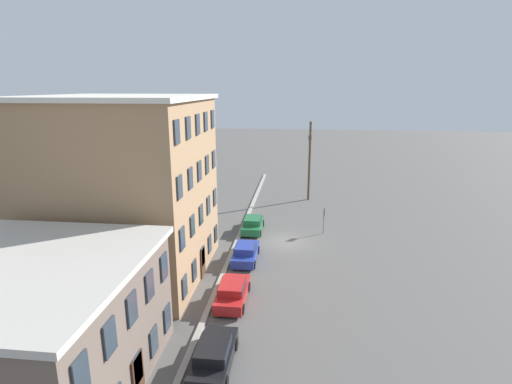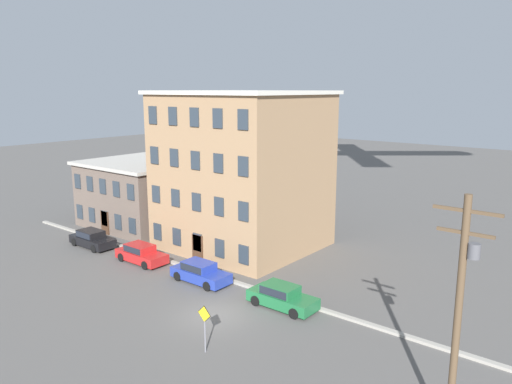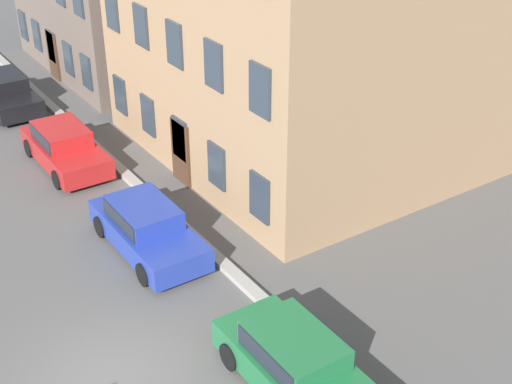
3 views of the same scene
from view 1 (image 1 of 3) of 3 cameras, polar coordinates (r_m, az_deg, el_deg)
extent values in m
plane|color=#565451|center=(36.74, 4.38, -7.12)|extent=(200.00, 200.00, 0.00)
cube|color=#9E998E|center=(37.11, -2.63, -6.73)|extent=(56.00, 0.36, 0.16)
cube|color=#66564C|center=(21.58, -29.75, -16.97)|extent=(10.24, 9.84, 6.06)
cube|color=#B7B2A8|center=(20.20, -30.91, -9.18)|extent=(10.74, 10.34, 0.30)
cube|color=#2D3842|center=(15.49, -23.74, -22.85)|extent=(0.90, 0.10, 1.40)
cube|color=#2D3842|center=(16.93, -20.16, -18.94)|extent=(0.90, 0.10, 1.40)
cube|color=#2D3842|center=(20.16, -16.58, -23.08)|extent=(0.90, 0.10, 1.40)
cube|color=#2D3842|center=(18.48, -17.29, -15.61)|extent=(0.90, 0.10, 1.40)
cube|color=#2D3842|center=(21.68, -14.39, -19.91)|extent=(0.90, 0.10, 1.40)
cube|color=#2D3842|center=(20.13, -14.95, -12.78)|extent=(0.90, 0.10, 1.40)
cube|color=#2D3842|center=(23.28, -12.56, -17.14)|extent=(0.90, 0.10, 1.40)
cube|color=#2D3842|center=(21.84, -13.01, -10.37)|extent=(0.90, 0.10, 1.40)
cube|color=#472D1E|center=(20.41, -16.49, -24.00)|extent=(1.10, 0.10, 2.20)
cube|color=#9E7A56|center=(30.29, -18.10, 0.16)|extent=(11.75, 10.88, 12.84)
cube|color=silver|center=(29.41, -19.14, 12.64)|extent=(12.25, 11.38, 0.30)
cube|color=#2D3842|center=(26.00, -10.16, -13.16)|extent=(0.90, 0.10, 1.40)
cube|color=#2D3842|center=(24.67, -10.50, -6.55)|extent=(0.90, 0.10, 1.40)
cube|color=#2D3842|center=(23.70, -10.86, 0.69)|extent=(0.90, 0.10, 1.40)
cube|color=#2D3842|center=(23.14, -11.25, 8.42)|extent=(0.90, 0.10, 1.40)
cube|color=#2D3842|center=(28.01, -8.80, -10.95)|extent=(0.90, 0.10, 1.40)
cube|color=#2D3842|center=(26.78, -9.07, -4.75)|extent=(0.90, 0.10, 1.40)
cube|color=#2D3842|center=(25.89, -9.35, 1.96)|extent=(0.90, 0.10, 1.40)
cube|color=#2D3842|center=(25.38, -9.66, 9.03)|extent=(0.90, 0.10, 1.40)
cube|color=#2D3842|center=(30.07, -7.63, -9.04)|extent=(0.90, 0.10, 1.40)
cube|color=#2D3842|center=(28.93, -7.85, -3.21)|extent=(0.90, 0.10, 1.40)
cube|color=#2D3842|center=(28.11, -8.08, 3.02)|extent=(0.90, 0.10, 1.40)
cube|color=#2D3842|center=(27.64, -8.32, 9.54)|extent=(0.90, 0.10, 1.40)
cube|color=#2D3842|center=(32.17, -6.63, -7.37)|extent=(0.90, 0.10, 1.40)
cube|color=#2D3842|center=(31.10, -6.81, -1.89)|extent=(0.90, 0.10, 1.40)
cube|color=#2D3842|center=(30.34, -6.99, 3.93)|extent=(0.90, 0.10, 1.40)
cube|color=#2D3842|center=(29.91, -7.18, 9.97)|extent=(0.90, 0.10, 1.40)
cube|color=#2D3842|center=(34.30, -5.76, -5.91)|extent=(0.90, 0.10, 1.40)
cube|color=#2D3842|center=(33.30, -5.90, -0.74)|extent=(0.90, 0.10, 1.40)
cube|color=#2D3842|center=(32.60, -6.05, 4.71)|extent=(0.90, 0.10, 1.40)
cube|color=#2D3842|center=(32.19, -6.21, 10.34)|extent=(0.90, 0.10, 1.40)
cube|color=#472D1E|center=(30.27, -7.60, -9.91)|extent=(1.10, 0.10, 2.20)
cube|color=black|center=(21.79, -6.01, -22.46)|extent=(4.40, 1.80, 0.70)
cube|color=black|center=(21.26, -6.18, -21.43)|extent=(2.20, 1.51, 0.55)
cube|color=#1E232D|center=(21.26, -6.18, -21.43)|extent=(2.02, 1.58, 0.48)
cylinder|color=black|center=(23.21, -7.38, -20.49)|extent=(0.66, 0.22, 0.66)
cylinder|color=black|center=(22.92, -2.95, -20.89)|extent=(0.66, 0.22, 0.66)
cylinder|color=black|center=(20.99, -9.42, -24.96)|extent=(0.66, 0.22, 0.66)
cylinder|color=black|center=(20.67, -4.38, -25.53)|extent=(0.66, 0.22, 0.66)
cube|color=#B21E1E|center=(27.08, -3.36, -14.30)|extent=(4.40, 1.80, 0.70)
cube|color=#B21E1E|center=(26.61, -3.45, -13.33)|extent=(2.20, 1.51, 0.55)
cube|color=#1E232D|center=(26.61, -3.45, -13.33)|extent=(2.02, 1.58, 0.48)
cylinder|color=black|center=(28.57, -4.58, -13.13)|extent=(0.66, 0.22, 0.66)
cylinder|color=black|center=(28.32, -1.10, -13.35)|extent=(0.66, 0.22, 0.66)
cylinder|color=black|center=(26.10, -5.82, -16.08)|extent=(0.66, 0.22, 0.66)
cylinder|color=black|center=(25.83, -1.97, -16.36)|extent=(0.66, 0.22, 0.66)
cube|color=#233899|center=(32.81, -1.49, -8.85)|extent=(4.40, 1.80, 0.70)
cube|color=#233899|center=(32.38, -1.55, -7.98)|extent=(2.20, 1.51, 0.55)
cube|color=#1E232D|center=(32.38, -1.55, -7.98)|extent=(2.02, 1.58, 0.48)
cylinder|color=black|center=(34.32, -2.58, -8.13)|extent=(0.66, 0.22, 0.66)
cylinder|color=black|center=(34.11, 0.28, -8.26)|extent=(0.66, 0.22, 0.66)
cylinder|color=black|center=(31.70, -3.40, -10.15)|extent=(0.66, 0.22, 0.66)
cylinder|color=black|center=(31.48, -0.29, -10.31)|extent=(0.66, 0.22, 0.66)
cube|color=#1E6638|center=(39.17, -0.46, -4.83)|extent=(4.40, 1.80, 0.70)
cube|color=#1E6638|center=(38.78, -0.49, -4.05)|extent=(2.20, 1.51, 0.55)
cube|color=#1E232D|center=(38.78, -0.49, -4.05)|extent=(2.02, 1.58, 0.48)
cylinder|color=black|center=(40.70, -1.41, -4.36)|extent=(0.66, 0.22, 0.66)
cylinder|color=black|center=(40.52, 0.98, -4.45)|extent=(0.66, 0.22, 0.66)
cylinder|color=black|center=(38.00, -2.00, -5.79)|extent=(0.66, 0.22, 0.66)
cylinder|color=black|center=(37.80, 0.57, -5.89)|extent=(0.66, 0.22, 0.66)
cylinder|color=slate|center=(38.82, 9.63, -4.18)|extent=(0.08, 0.08, 2.41)
cube|color=yellow|center=(38.54, 9.73, -2.90)|extent=(0.83, 0.03, 0.83)
cube|color=black|center=(38.54, 9.72, -2.90)|extent=(0.90, 0.02, 0.90)
cylinder|color=brown|center=(49.35, 7.65, 4.35)|extent=(0.28, 0.28, 9.68)
cube|color=brown|center=(48.77, 7.82, 9.25)|extent=(2.40, 0.12, 0.12)
cube|color=brown|center=(48.85, 7.78, 8.32)|extent=(2.00, 0.12, 0.12)
cylinder|color=#515156|center=(49.27, 7.75, 7.67)|extent=(0.44, 0.44, 0.55)
camera|label=2|loc=(56.71, 26.73, 12.88)|focal=35.00mm
camera|label=3|loc=(45.89, 10.13, 11.92)|focal=50.00mm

